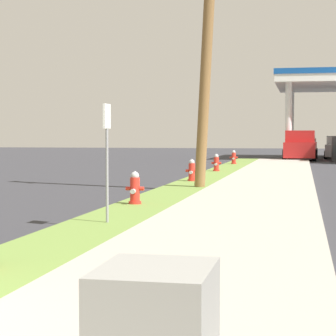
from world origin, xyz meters
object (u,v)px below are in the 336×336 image
(utility_pole_midground, at_px, (208,18))
(street_sign_post, at_px, (107,138))
(truck_white_at_forecourt, at_px, (301,145))
(fire_hydrant_fifth, at_px, (234,158))
(fire_hydrant_fourth, at_px, (216,164))
(truck_red_on_apron, at_px, (301,146))
(fire_hydrant_second, at_px, (135,190))
(fire_hydrant_third, at_px, (192,171))

(utility_pole_midground, distance_m, street_sign_post, 8.93)
(truck_white_at_forecourt, bearing_deg, fire_hydrant_fifth, -101.75)
(fire_hydrant_fifth, bearing_deg, fire_hydrant_fourth, -90.09)
(truck_red_on_apron, bearing_deg, utility_pole_midground, -95.81)
(fire_hydrant_second, bearing_deg, truck_red_on_apron, 83.35)
(street_sign_post, bearing_deg, fire_hydrant_fourth, 90.81)
(utility_pole_midground, height_order, truck_red_on_apron, utility_pole_midground)
(fire_hydrant_fourth, distance_m, street_sign_post, 17.26)
(fire_hydrant_third, bearing_deg, fire_hydrant_fourth, 89.72)
(fire_hydrant_fourth, xyz_separation_m, utility_pole_midground, (0.91, -9.03, 4.67))
(fire_hydrant_fifth, distance_m, truck_red_on_apron, 10.13)
(fire_hydrant_second, bearing_deg, fire_hydrant_fifth, 89.80)
(fire_hydrant_third, relative_size, truck_red_on_apron, 0.14)
(fire_hydrant_fourth, xyz_separation_m, fire_hydrant_fifth, (0.01, 7.28, 0.00))
(fire_hydrant_third, relative_size, truck_white_at_forecourt, 0.14)
(fire_hydrant_third, height_order, truck_white_at_forecourt, truck_white_at_forecourt)
(fire_hydrant_fourth, distance_m, fire_hydrant_fifth, 7.28)
(street_sign_post, bearing_deg, truck_white_at_forecourt, 85.44)
(fire_hydrant_third, bearing_deg, fire_hydrant_fifth, 89.82)
(fire_hydrant_second, xyz_separation_m, fire_hydrant_fifth, (0.07, 21.30, 0.00))
(fire_hydrant_fifth, height_order, truck_red_on_apron, truck_red_on_apron)
(fire_hydrant_fourth, relative_size, utility_pole_midground, 0.08)
(truck_red_on_apron, bearing_deg, truck_white_at_forecourt, 89.81)
(fire_hydrant_second, bearing_deg, fire_hydrant_fourth, 89.75)
(utility_pole_midground, xyz_separation_m, street_sign_post, (-0.66, -8.19, -3.48))
(street_sign_post, bearing_deg, utility_pole_midground, 85.38)
(fire_hydrant_second, height_order, street_sign_post, street_sign_post)
(fire_hydrant_third, xyz_separation_m, fire_hydrant_fourth, (0.03, 6.32, 0.00))
(fire_hydrant_fifth, relative_size, street_sign_post, 0.35)
(fire_hydrant_third, distance_m, utility_pole_midground, 5.48)
(fire_hydrant_third, height_order, street_sign_post, street_sign_post)
(fire_hydrant_fifth, height_order, truck_white_at_forecourt, truck_white_at_forecourt)
(utility_pole_midground, bearing_deg, fire_hydrant_fourth, 95.73)
(fire_hydrant_fourth, relative_size, truck_red_on_apron, 0.14)
(utility_pole_midground, bearing_deg, fire_hydrant_second, -100.95)
(fire_hydrant_fifth, distance_m, utility_pole_midground, 16.98)
(fire_hydrant_third, bearing_deg, utility_pole_midground, -70.95)
(fire_hydrant_third, bearing_deg, fire_hydrant_second, -90.23)
(fire_hydrant_second, bearing_deg, street_sign_post, -84.55)
(truck_white_at_forecourt, bearing_deg, fire_hydrant_second, -95.39)
(fire_hydrant_fifth, xyz_separation_m, truck_white_at_forecourt, (3.54, 17.04, 0.47))
(fire_hydrant_fourth, height_order, fire_hydrant_fifth, same)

